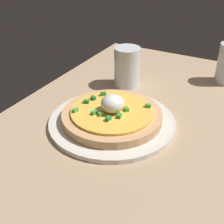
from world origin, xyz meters
TOP-DOWN VIEW (x-y plane):
  - dining_table at (0.00, 0.00)cm, footprint 93.47×64.96cm
  - plate at (3.49, -6.55)cm, footprint 28.74×28.74cm
  - pizza at (3.51, -6.54)cm, footprint 22.70×22.70cm
  - cup_far at (-16.11, -12.51)cm, footprint 7.15×7.15cm

SIDE VIEW (x-z plane):
  - dining_table at x=0.00cm, z-range 0.00..2.18cm
  - plate at x=3.49cm, z-range 2.18..3.28cm
  - pizza at x=3.51cm, z-range 1.54..7.92cm
  - cup_far at x=-16.11cm, z-range 1.98..12.98cm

